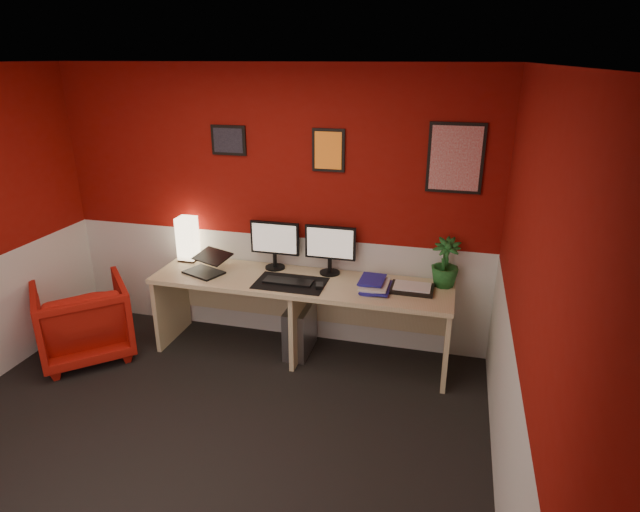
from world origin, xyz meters
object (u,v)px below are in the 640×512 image
at_px(monitor_left, 274,238).
at_px(potted_plant, 445,263).
at_px(armchair, 83,320).
at_px(monitor_right, 330,243).
at_px(shoji_lamp, 188,240).
at_px(pc_tower, 300,329).
at_px(desk, 301,318).
at_px(laptop, 203,262).
at_px(zen_tray, 412,289).

distance_m(monitor_left, potted_plant, 1.50).
bearing_deg(armchair, monitor_right, 155.79).
xyz_separation_m(shoji_lamp, pc_tower, (1.13, -0.15, -0.70)).
height_order(potted_plant, pc_tower, potted_plant).
bearing_deg(desk, pc_tower, 114.65).
distance_m(monitor_right, armchair, 2.30).
bearing_deg(monitor_right, monitor_left, -179.74).
relative_size(laptop, monitor_left, 0.57).
xyz_separation_m(monitor_right, zen_tray, (0.74, -0.18, -0.28)).
distance_m(desk, monitor_right, 0.72).
relative_size(monitor_left, armchair, 0.76).
xyz_separation_m(shoji_lamp, armchair, (-0.71, -0.69, -0.58)).
height_order(monitor_left, pc_tower, monitor_left).
distance_m(monitor_left, monitor_right, 0.51).
height_order(laptop, potted_plant, potted_plant).
distance_m(zen_tray, potted_plant, 0.35).
xyz_separation_m(monitor_left, potted_plant, (1.50, -0.02, -0.08)).
relative_size(monitor_left, pc_tower, 1.29).
relative_size(shoji_lamp, zen_tray, 1.14).
distance_m(monitor_left, pc_tower, 0.86).
bearing_deg(armchair, potted_plant, 149.68).
height_order(monitor_right, zen_tray, monitor_right).
relative_size(shoji_lamp, pc_tower, 0.89).
bearing_deg(laptop, monitor_left, 48.09).
distance_m(desk, armchair, 1.93).
relative_size(monitor_left, potted_plant, 1.40).
bearing_deg(potted_plant, armchair, -167.36).
distance_m(shoji_lamp, pc_tower, 1.34).
xyz_separation_m(potted_plant, pc_tower, (-1.22, -0.15, -0.71)).
height_order(desk, laptop, laptop).
bearing_deg(monitor_right, armchair, -161.26).
distance_m(desk, monitor_left, 0.75).
bearing_deg(potted_plant, desk, -170.49).
bearing_deg(desk, zen_tray, 2.02).
height_order(zen_tray, pc_tower, zen_tray).
xyz_separation_m(laptop, armchair, (-1.00, -0.42, -0.49)).
bearing_deg(armchair, laptop, 160.07).
xyz_separation_m(monitor_left, pc_tower, (0.28, -0.16, -0.80)).
xyz_separation_m(desk, monitor_right, (0.21, 0.22, 0.66)).
xyz_separation_m(monitor_right, potted_plant, (0.99, -0.02, -0.08)).
bearing_deg(pc_tower, laptop, -171.96).
bearing_deg(desk, armchair, -165.40).
xyz_separation_m(shoji_lamp, laptop, (0.28, -0.27, -0.09)).
relative_size(desk, potted_plant, 6.28).
relative_size(desk, shoji_lamp, 6.50).
bearing_deg(laptop, potted_plant, 29.27).
bearing_deg(monitor_right, zen_tray, -13.96).
bearing_deg(potted_plant, laptop, -172.71).
relative_size(shoji_lamp, armchair, 0.52).
height_order(pc_tower, armchair, armchair).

